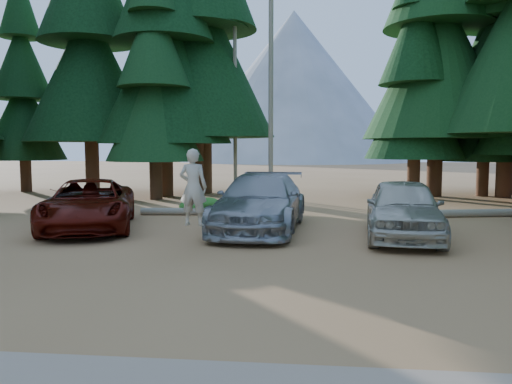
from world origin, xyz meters
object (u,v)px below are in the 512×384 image
(silver_minivan_center, at_px, (260,202))
(log_left, at_px, (247,203))
(red_pickup, at_px, (89,204))
(silver_minivan_right, at_px, (403,209))
(frisbee_player, at_px, (193,187))
(log_mid, at_px, (185,212))
(log_right, at_px, (464,213))

(silver_minivan_center, distance_m, log_left, 5.90)
(red_pickup, relative_size, silver_minivan_center, 0.94)
(silver_minivan_center, relative_size, silver_minivan_right, 1.21)
(frisbee_player, height_order, log_mid, frisbee_player)
(red_pickup, distance_m, silver_minivan_center, 5.33)
(frisbee_player, xyz_separation_m, log_left, (0.27, 8.94, -1.40))
(frisbee_player, relative_size, log_left, 0.39)
(silver_minivan_center, distance_m, silver_minivan_right, 4.21)
(log_right, bearing_deg, log_left, 153.09)
(silver_minivan_center, relative_size, log_right, 1.32)
(silver_minivan_right, bearing_deg, log_right, 62.97)
(frisbee_player, height_order, log_right, frisbee_player)
(silver_minivan_center, height_order, log_right, silver_minivan_center)
(silver_minivan_right, xyz_separation_m, frisbee_player, (-5.45, -2.20, 0.73))
(silver_minivan_center, bearing_deg, red_pickup, -172.20)
(red_pickup, distance_m, silver_minivan_right, 9.43)
(red_pickup, xyz_separation_m, log_mid, (2.16, 3.45, -0.64))
(log_left, height_order, log_right, log_left)
(silver_minivan_center, bearing_deg, silver_minivan_right, -9.24)
(silver_minivan_center, distance_m, log_right, 8.03)
(silver_minivan_right, xyz_separation_m, log_left, (-5.19, 6.74, -0.67))
(silver_minivan_right, relative_size, log_right, 1.10)
(silver_minivan_center, height_order, log_left, silver_minivan_center)
(red_pickup, height_order, silver_minivan_right, silver_minivan_right)
(red_pickup, distance_m, log_mid, 4.12)
(red_pickup, height_order, log_left, red_pickup)
(red_pickup, relative_size, log_right, 1.24)
(silver_minivan_right, bearing_deg, silver_minivan_center, 173.07)
(log_left, relative_size, log_mid, 1.46)
(log_left, xyz_separation_m, log_right, (8.23, -2.15, -0.03))
(red_pickup, relative_size, frisbee_player, 2.94)
(frisbee_player, bearing_deg, silver_minivan_right, -153.33)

